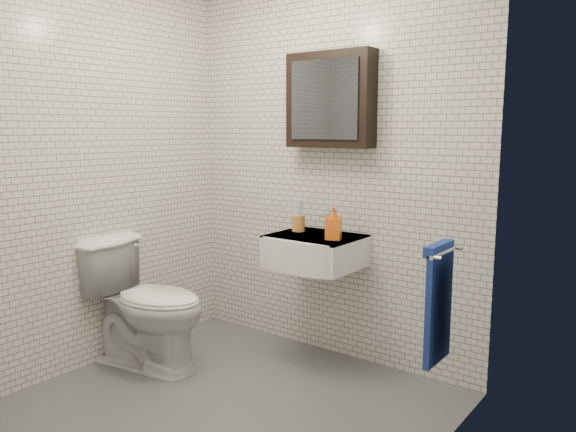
% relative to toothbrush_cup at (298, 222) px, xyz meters
% --- Properties ---
extents(ground, '(2.20, 2.00, 0.01)m').
position_rel_toothbrush_cup_xyz_m(ground, '(0.12, -0.83, -0.90)').
color(ground, '#4F5257').
rests_on(ground, ground).
extents(room_shell, '(2.22, 2.02, 2.51)m').
position_rel_toothbrush_cup_xyz_m(room_shell, '(0.12, -0.83, 0.56)').
color(room_shell, silver).
rests_on(room_shell, ground).
extents(washbasin, '(0.55, 0.50, 0.20)m').
position_rel_toothbrush_cup_xyz_m(washbasin, '(0.17, -0.10, -0.15)').
color(washbasin, white).
rests_on(washbasin, room_shell).
extents(faucet, '(0.06, 0.20, 0.15)m').
position_rel_toothbrush_cup_xyz_m(faucet, '(0.17, 0.10, 0.01)').
color(faucet, silver).
rests_on(faucet, washbasin).
extents(mirror_cabinet, '(0.60, 0.15, 0.60)m').
position_rel_toothbrush_cup_xyz_m(mirror_cabinet, '(0.17, 0.10, 0.79)').
color(mirror_cabinet, black).
rests_on(mirror_cabinet, room_shell).
extents(towel_rail, '(0.09, 0.30, 0.58)m').
position_rel_toothbrush_cup_xyz_m(towel_rail, '(1.17, -0.48, -0.18)').
color(towel_rail, silver).
rests_on(towel_rail, room_shell).
extents(toothbrush_cup, '(0.10, 0.10, 0.23)m').
position_rel_toothbrush_cup_xyz_m(toothbrush_cup, '(0.00, 0.00, 0.00)').
color(toothbrush_cup, orange).
rests_on(toothbrush_cup, washbasin).
extents(soap_bottle, '(0.12, 0.12, 0.20)m').
position_rel_toothbrush_cup_xyz_m(soap_bottle, '(0.34, -0.10, 0.04)').
color(soap_bottle, orange).
rests_on(soap_bottle, washbasin).
extents(toilet, '(0.88, 0.60, 0.83)m').
position_rel_toothbrush_cup_xyz_m(toilet, '(-0.67, -0.74, -0.49)').
color(toilet, white).
rests_on(toilet, ground).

